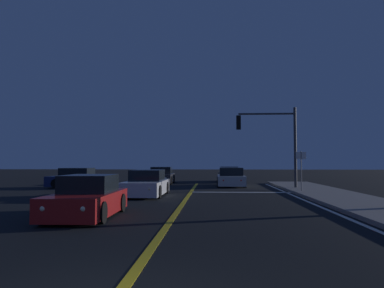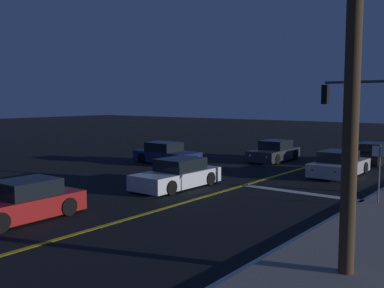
{
  "view_description": "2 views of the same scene",
  "coord_description": "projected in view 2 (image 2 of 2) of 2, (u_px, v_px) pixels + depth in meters",
  "views": [
    {
      "loc": [
        1.25,
        -4.2,
        1.78
      ],
      "look_at": [
        0.27,
        13.73,
        2.62
      ],
      "focal_mm": 35.0,
      "sensor_mm": 36.0,
      "label": 1
    },
    {
      "loc": [
        10.86,
        -0.6,
        4.05
      ],
      "look_at": [
        0.42,
        12.95,
        2.35
      ],
      "focal_mm": 42.04,
      "sensor_mm": 36.0,
      "label": 2
    }
  ],
  "objects": [
    {
      "name": "car_distant_tail_white",
      "position": [
        178.0,
        175.0,
        20.74
      ],
      "size": [
        1.97,
        4.62,
        1.34
      ],
      "rotation": [
        0.0,
        0.0,
        3.13
      ],
      "color": "silver",
      "rests_on": "ground"
    },
    {
      "name": "lane_line_edge_right",
      "position": [
        265.0,
        256.0,
        11.65
      ],
      "size": [
        0.16,
        32.38,
        0.01
      ],
      "primitive_type": "cube",
      "color": "silver",
      "rests_on": "ground"
    },
    {
      "name": "stop_bar",
      "position": [
        301.0,
        193.0,
        19.56
      ],
      "size": [
        5.72,
        0.5,
        0.01
      ],
      "primitive_type": "cube",
      "color": "silver",
      "rests_on": "ground"
    },
    {
      "name": "street_sign_corner",
      "position": [
        379.0,
        165.0,
        16.97
      ],
      "size": [
        0.56,
        0.07,
        2.36
      ],
      "color": "slate",
      "rests_on": "ground"
    },
    {
      "name": "traffic_signal_near_right",
      "position": [
        373.0,
        112.0,
        19.67
      ],
      "size": [
        3.81,
        0.28,
        5.23
      ],
      "rotation": [
        0.0,
        0.0,
        3.14
      ],
      "color": "#38383D",
      "rests_on": "ground"
    },
    {
      "name": "sidewalk_right",
      "position": [
        336.0,
        270.0,
        10.52
      ],
      "size": [
        3.2,
        34.29,
        0.15
      ],
      "primitive_type": "cube",
      "color": "gray",
      "rests_on": "ground"
    },
    {
      "name": "car_following_oncoming_red",
      "position": [
        23.0,
        202.0,
        15.19
      ],
      "size": [
        1.94,
        4.22,
        1.34
      ],
      "rotation": [
        0.0,
        0.0,
        3.16
      ],
      "color": "maroon",
      "rests_on": "ground"
    },
    {
      "name": "car_lead_oncoming_black",
      "position": [
        372.0,
        155.0,
        28.44
      ],
      "size": [
        1.86,
        4.35,
        1.34
      ],
      "rotation": [
        0.0,
        0.0,
        0.01
      ],
      "color": "black",
      "rests_on": "ground"
    },
    {
      "name": "car_mid_block_silver",
      "position": [
        339.0,
        165.0,
        23.99
      ],
      "size": [
        2.02,
        4.55,
        1.34
      ],
      "rotation": [
        0.0,
        0.0,
        -0.01
      ],
      "color": "#B2B5BA",
      "rests_on": "ground"
    },
    {
      "name": "car_far_approaching_navy",
      "position": [
        166.0,
        154.0,
        28.6
      ],
      "size": [
        4.37,
        2.08,
        1.34
      ],
      "rotation": [
        0.0,
        0.0,
        -1.6
      ],
      "color": "navy",
      "rests_on": "ground"
    },
    {
      "name": "lane_line_center",
      "position": [
        119.0,
        221.0,
        14.98
      ],
      "size": [
        0.2,
        32.38,
        0.01
      ],
      "primitive_type": "cube",
      "color": "gold",
      "rests_on": "ground"
    },
    {
      "name": "utility_pole_right",
      "position": [
        354.0,
        38.0,
        9.66
      ],
      "size": [
        1.63,
        0.35,
        10.46
      ],
      "color": "#42301E",
      "rests_on": "ground"
    },
    {
      "name": "car_parked_curb_charcoal",
      "position": [
        274.0,
        152.0,
        29.85
      ],
      "size": [
        2.05,
        4.49,
        1.34
      ],
      "rotation": [
        0.0,
        0.0,
        3.17
      ],
      "color": "#2D2D33",
      "rests_on": "ground"
    }
  ]
}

